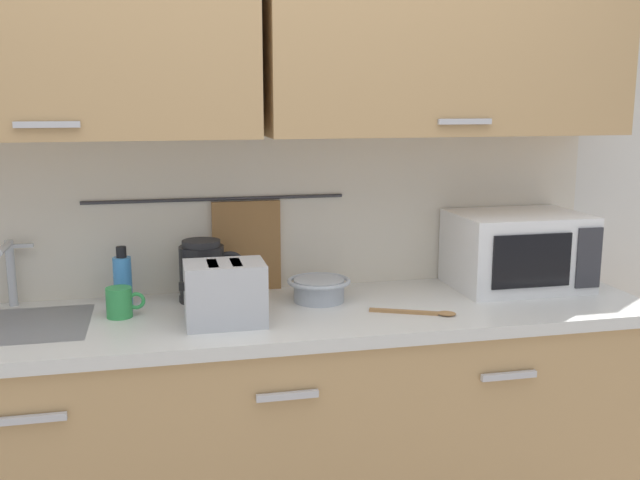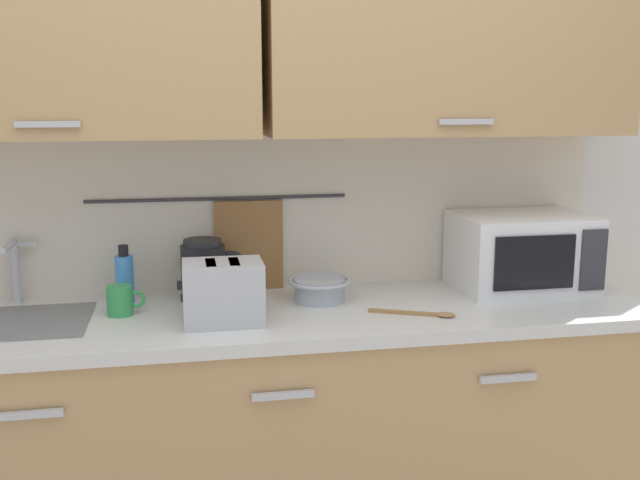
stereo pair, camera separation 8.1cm
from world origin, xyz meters
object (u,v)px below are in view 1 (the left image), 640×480
Objects in this scene: mixing_bowl at (319,288)px; toaster at (225,293)px; electric_kettle at (203,271)px; microwave at (517,250)px; mug_near_sink at (120,302)px; wooden_spoon at (423,313)px; dish_soap_bottle at (123,279)px.

mixing_bowl is 0.84× the size of toaster.
electric_kettle reaches higher than mixing_bowl.
microwave is 3.83× the size of mug_near_sink.
microwave is at bearing 29.15° from wooden_spoon.
mug_near_sink is at bearing -177.17° from microwave.
dish_soap_bottle reaches higher than mixing_bowl.
wooden_spoon is at bearing -11.07° from mug_near_sink.
mixing_bowl is (-0.74, -0.03, -0.09)m from microwave.
mug_near_sink is at bearing -176.35° from mixing_bowl.
mug_near_sink is 0.56× the size of mixing_bowl.
wooden_spoon is at bearing -37.84° from mixing_bowl.
microwave reaches higher than mixing_bowl.
electric_kettle is 0.39m from mixing_bowl.
dish_soap_bottle reaches higher than toaster.
electric_kettle is at bearing 166.15° from mixing_bowl.
toaster is at bearing 176.09° from wooden_spoon.
dish_soap_bottle is (-0.26, 0.01, -0.01)m from electric_kettle.
mug_near_sink reaches higher than mixing_bowl.
microwave reaches higher than mug_near_sink.
dish_soap_bottle is at bearing 170.83° from mixing_bowl.
mug_near_sink is at bearing -153.36° from electric_kettle.
dish_soap_bottle is at bearing 137.39° from toaster.
microwave is 1.75× the size of wooden_spoon.
microwave reaches higher than dish_soap_bottle.
toaster reaches higher than mixing_bowl.
electric_kettle is 1.89× the size of mug_near_sink.
mixing_bowl is at bearing -177.90° from microwave.
mug_near_sink is 0.95m from wooden_spoon.
microwave is 1.12m from electric_kettle.
mug_near_sink is 0.47× the size of toaster.
electric_kettle is 0.28m from toaster.
wooden_spoon is at bearing -150.85° from microwave.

